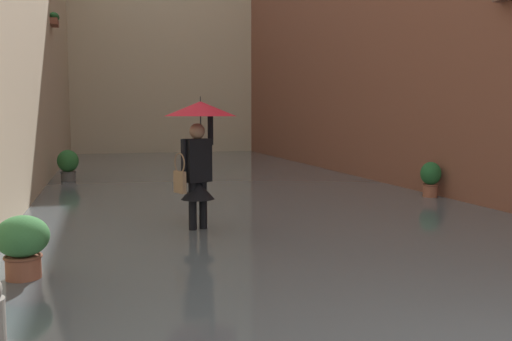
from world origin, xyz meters
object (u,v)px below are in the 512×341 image
Objects in this scene: potted_plant_far_right at (68,165)px; person_wading at (199,137)px; potted_plant_mid_left at (431,179)px; potted_plant_near_right at (23,247)px.

person_wading is at bearing 107.83° from potted_plant_far_right.
person_wading is 7.45m from potted_plant_far_right.
potted_plant_far_right is 1.08× the size of potted_plant_mid_left.
potted_plant_mid_left reaches higher than potted_plant_near_right.
potted_plant_near_right is 0.92× the size of potted_plant_mid_left.
potted_plant_mid_left is (-7.41, -4.01, 0.03)m from potted_plant_near_right.
person_wading is at bearing 20.79° from potted_plant_mid_left.
potted_plant_mid_left is (-5.20, -1.98, -1.01)m from person_wading.
potted_plant_far_right reaches higher than potted_plant_near_right.
potted_plant_far_right is 9.02m from potted_plant_mid_left.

